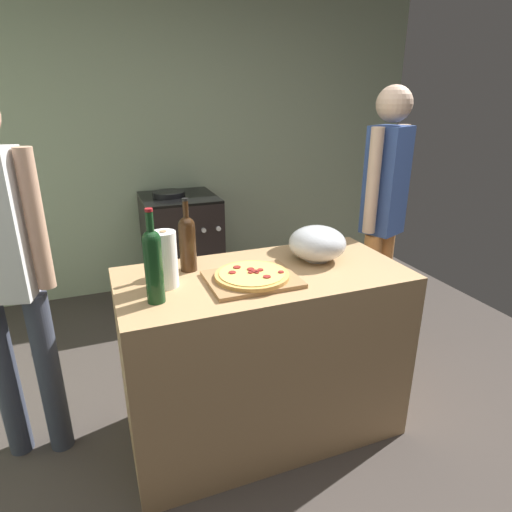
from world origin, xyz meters
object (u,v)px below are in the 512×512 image
Objects in this scene: wine_bottle_clear at (153,263)px; wine_bottle_dark at (187,241)px; paper_towel_roll at (165,259)px; mixing_bowl at (317,243)px; stove at (182,248)px; person_in_red at (383,210)px; pizza at (252,275)px; person_in_stripes at (3,264)px.

wine_bottle_clear reaches higher than wine_bottle_dark.
wine_bottle_clear is at bearing -124.86° from wine_bottle_dark.
wine_bottle_clear is (-0.07, -0.14, 0.05)m from paper_towel_roll.
wine_bottle_dark is at bearing 171.16° from mixing_bowl.
mixing_bowl is 1.80m from stove.
person_in_red is at bearing 20.09° from wine_bottle_clear.
wine_bottle_clear reaches higher than pizza.
person_in_red reaches higher than wine_bottle_clear.
pizza is 0.46m from wine_bottle_clear.
paper_towel_roll is 0.65× the size of wine_bottle_clear.
wine_bottle_dark is at bearing -99.77° from stove.
paper_towel_roll is 0.72× the size of wine_bottle_dark.
pizza is 1.87m from stove.
person_in_red reaches higher than mixing_bowl.
stove is 0.55× the size of person_in_stripes.
wine_bottle_clear is (-0.43, -0.05, 0.14)m from pizza.
wine_bottle_dark is at bearing 55.14° from wine_bottle_clear.
wine_bottle_dark reaches higher than pizza.
pizza is 0.35m from wine_bottle_dark.
pizza is 1.18m from person_in_red.
person_in_red is (1.07, 0.50, 0.08)m from pizza.
wine_bottle_clear is 1.11× the size of wine_bottle_dark.
pizza is at bearing -13.31° from paper_towel_roll.
person_in_red is (1.43, 0.41, -0.01)m from paper_towel_roll.
person_in_stripes is at bearing 146.50° from wine_bottle_clear.
pizza is 0.86× the size of wine_bottle_clear.
stove is at bearing 128.04° from person_in_red.
paper_towel_roll is 0.15× the size of person_in_stripes.
paper_towel_roll is at bearing -21.00° from person_in_stripes.
stove is (0.40, 1.73, -0.56)m from paper_towel_roll.
wine_bottle_dark is (0.13, 0.15, 0.02)m from paper_towel_roll.
person_in_red is (0.66, 0.36, 0.03)m from mixing_bowl.
wine_bottle_dark reaches higher than mixing_bowl.
person_in_red reaches higher than wine_bottle_dark.
wine_bottle_clear is 0.41× the size of stove.
wine_bottle_clear is at bearing -33.50° from person_in_stripes.
person_in_stripes reaches higher than mixing_bowl.
wine_bottle_dark is (0.20, 0.29, -0.02)m from wine_bottle_clear.
mixing_bowl is 0.65m from wine_bottle_dark.
wine_bottle_clear is 0.35m from wine_bottle_dark.
mixing_bowl is at bearing 3.66° from paper_towel_roll.
pizza is 0.35× the size of stove.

